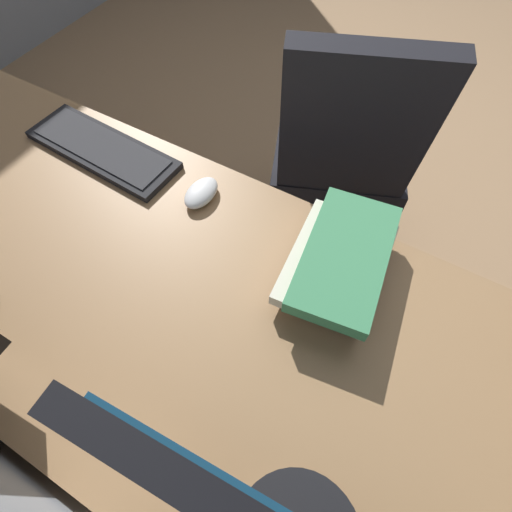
% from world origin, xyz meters
% --- Properties ---
extents(floor_plane, '(5.30, 5.30, 0.00)m').
position_xyz_m(floor_plane, '(0.00, 0.00, 0.00)').
color(floor_plane, '#9E7A56').
extents(desk, '(2.25, 0.73, 0.73)m').
position_xyz_m(desk, '(-0.12, 1.57, 0.67)').
color(desk, '#936D47').
rests_on(desk, ground).
extents(drawer_pedestal, '(0.40, 0.51, 0.69)m').
position_xyz_m(drawer_pedestal, '(0.17, 1.60, 0.35)').
color(drawer_pedestal, '#936D47').
rests_on(drawer_pedestal, ground).
extents(keyboard_main, '(0.43, 0.16, 0.02)m').
position_xyz_m(keyboard_main, '(0.45, 1.32, 0.74)').
color(keyboard_main, black).
rests_on(keyboard_main, desk).
extents(mouse_main, '(0.06, 0.10, 0.03)m').
position_xyz_m(mouse_main, '(0.14, 1.32, 0.75)').
color(mouse_main, silver).
rests_on(mouse_main, desk).
extents(book_stack_near, '(0.22, 0.32, 0.09)m').
position_xyz_m(book_stack_near, '(-0.22, 1.35, 0.78)').
color(book_stack_near, black).
rests_on(book_stack_near, desk).
extents(office_chair, '(0.57, 0.61, 0.97)m').
position_xyz_m(office_chair, '(-0.03, 0.80, 0.46)').
color(office_chair, black).
rests_on(office_chair, ground).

